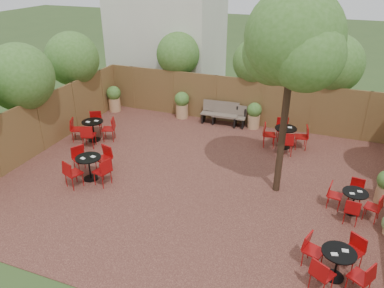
% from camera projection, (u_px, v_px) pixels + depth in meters
% --- Properties ---
extents(ground, '(80.00, 80.00, 0.00)m').
position_uv_depth(ground, '(197.00, 180.00, 11.88)').
color(ground, '#354F23').
rests_on(ground, ground).
extents(courtyard_paving, '(12.00, 10.00, 0.02)m').
position_uv_depth(courtyard_paving, '(197.00, 180.00, 11.88)').
color(courtyard_paving, '#3C1C18').
rests_on(courtyard_paving, ground).
extents(fence_back, '(12.00, 0.08, 2.00)m').
position_uv_depth(fence_back, '(238.00, 101.00, 15.62)').
color(fence_back, brown).
rests_on(fence_back, ground).
extents(fence_left, '(0.08, 10.00, 2.00)m').
position_uv_depth(fence_left, '(40.00, 125.00, 13.35)').
color(fence_left, brown).
rests_on(fence_left, ground).
extents(neighbour_building, '(5.00, 4.00, 8.00)m').
position_uv_depth(neighbour_building, '(168.00, 12.00, 18.24)').
color(neighbour_building, beige).
rests_on(neighbour_building, ground).
extents(overhang_foliage, '(15.71, 10.67, 2.42)m').
position_uv_depth(overhang_foliage, '(174.00, 75.00, 13.10)').
color(overhang_foliage, '#3B6922').
rests_on(overhang_foliage, ground).
extents(courtyard_tree, '(2.70, 2.60, 5.81)m').
position_uv_depth(courtyard_tree, '(293.00, 45.00, 9.43)').
color(courtyard_tree, black).
rests_on(courtyard_tree, courtyard_paving).
extents(park_bench_left, '(1.58, 0.58, 0.96)m').
position_uv_depth(park_bench_left, '(220.00, 113.00, 15.74)').
color(park_bench_left, brown).
rests_on(park_bench_left, courtyard_paving).
extents(park_bench_right, '(1.43, 0.52, 0.87)m').
position_uv_depth(park_bench_right, '(229.00, 115.00, 15.62)').
color(park_bench_right, brown).
rests_on(park_bench_right, courtyard_paving).
extents(bistro_tables, '(10.87, 7.65, 0.92)m').
position_uv_depth(bistro_tables, '(202.00, 164.00, 11.92)').
color(bistro_tables, black).
rests_on(bistro_tables, courtyard_paving).
extents(planters, '(11.68, 4.53, 1.17)m').
position_uv_depth(planters, '(204.00, 115.00, 15.17)').
color(planters, tan).
rests_on(planters, courtyard_paving).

